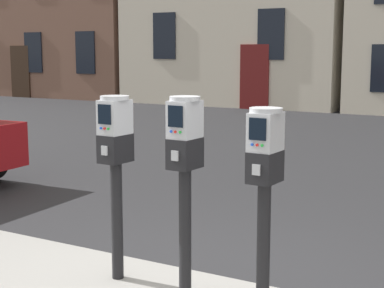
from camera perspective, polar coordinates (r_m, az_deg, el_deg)
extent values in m
cylinder|color=black|center=(4.68, -7.15, -7.26)|extent=(0.09, 0.09, 0.92)
cube|color=black|center=(4.55, -7.29, -0.41)|extent=(0.18, 0.25, 0.21)
cube|color=#A5A8AD|center=(4.46, -8.33, -0.62)|extent=(0.06, 0.01, 0.07)
cube|color=#B7BABF|center=(4.52, -7.34, 2.55)|extent=(0.18, 0.24, 0.26)
cube|color=black|center=(4.43, -8.33, 2.81)|extent=(0.12, 0.01, 0.15)
cylinder|color=blue|center=(4.46, -8.66, 1.50)|extent=(0.02, 0.01, 0.02)
cylinder|color=red|center=(4.44, -8.32, 1.47)|extent=(0.02, 0.01, 0.02)
cylinder|color=green|center=(4.42, -7.98, 1.44)|extent=(0.02, 0.01, 0.02)
cylinder|color=#B7BABF|center=(4.51, -7.38, 4.38)|extent=(0.23, 0.23, 0.03)
cylinder|color=black|center=(4.35, -0.66, -8.34)|extent=(0.09, 0.09, 0.93)
cube|color=black|center=(4.22, -0.67, -0.88)|extent=(0.18, 0.25, 0.22)
cube|color=#A5A8AD|center=(4.11, -1.64, -1.13)|extent=(0.06, 0.01, 0.07)
cube|color=#B7BABF|center=(4.18, -0.68, 2.35)|extent=(0.18, 0.24, 0.26)
cube|color=black|center=(4.08, -1.59, 2.64)|extent=(0.12, 0.01, 0.15)
cylinder|color=blue|center=(4.11, -2.01, 1.20)|extent=(0.02, 0.01, 0.02)
cylinder|color=red|center=(4.09, -1.60, 1.17)|extent=(0.02, 0.01, 0.02)
cylinder|color=green|center=(4.07, -1.20, 1.13)|extent=(0.02, 0.01, 0.02)
cylinder|color=#B7BABF|center=(4.17, -0.68, 4.36)|extent=(0.23, 0.23, 0.03)
cylinder|color=black|center=(4.10, 6.80, -9.76)|extent=(0.09, 0.09, 0.90)
cube|color=black|center=(3.96, 6.95, -2.16)|extent=(0.18, 0.25, 0.21)
cube|color=#A5A8AD|center=(3.84, 6.13, -2.46)|extent=(0.06, 0.01, 0.07)
cube|color=#B7BABF|center=(3.92, 7.01, 1.16)|extent=(0.18, 0.24, 0.25)
cube|color=black|center=(3.81, 6.25, 1.41)|extent=(0.12, 0.01, 0.14)
cylinder|color=blue|center=(3.84, 5.74, -0.06)|extent=(0.02, 0.01, 0.02)
cylinder|color=red|center=(3.82, 6.21, -0.10)|extent=(0.02, 0.01, 0.02)
cylinder|color=green|center=(3.81, 6.68, -0.14)|extent=(0.02, 0.01, 0.02)
cylinder|color=#B7BABF|center=(3.90, 7.05, 3.22)|extent=(0.23, 0.23, 0.03)
cube|color=black|center=(25.17, -14.86, 8.41)|extent=(0.90, 0.06, 1.60)
cube|color=black|center=(23.37, -10.12, 8.55)|extent=(0.90, 0.06, 1.60)
cube|color=black|center=(25.72, -16.01, 6.64)|extent=(1.00, 0.07, 2.10)
cube|color=black|center=(21.28, -2.65, 10.24)|extent=(0.90, 0.06, 1.60)
cube|color=black|center=(19.44, 7.51, 10.31)|extent=(0.90, 0.06, 1.60)
cube|color=#591414|center=(19.66, 5.95, 6.35)|extent=(1.00, 0.07, 2.10)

